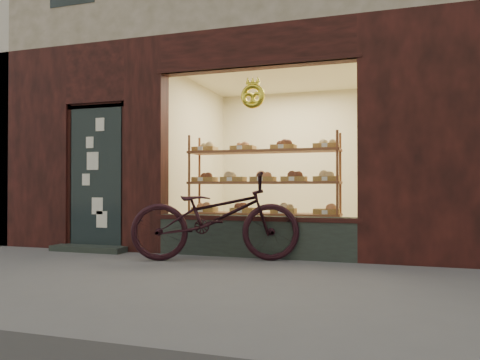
% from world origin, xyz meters
% --- Properties ---
extents(ground, '(90.00, 90.00, 0.00)m').
position_xyz_m(ground, '(0.00, 0.00, 0.00)').
color(ground, '#5A5A5A').
extents(display_shelf, '(2.20, 0.45, 1.70)m').
position_xyz_m(display_shelf, '(0.45, 2.55, 0.87)').
color(display_shelf, brown).
rests_on(display_shelf, ground).
extents(bicycle, '(2.28, 1.39, 1.13)m').
position_xyz_m(bicycle, '(0.05, 1.66, 0.56)').
color(bicycle, black).
rests_on(bicycle, ground).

